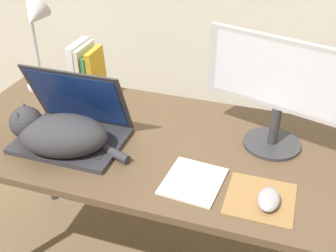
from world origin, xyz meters
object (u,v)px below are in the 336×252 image
external_monitor (281,87)px  book_row (87,72)px  desk_lamp (36,31)px  notepad (193,181)px  laptop (73,127)px  cat (58,133)px  computer_mouse (269,199)px

external_monitor → book_row: bearing=170.7°
desk_lamp → notepad: (0.81, -0.41, -0.28)m
external_monitor → notepad: (-0.22, -0.29, -0.23)m
laptop → desk_lamp: bearing=135.9°
laptop → book_row: size_ratio=1.58×
external_monitor → cat: bearing=-158.9°
book_row → notepad: size_ratio=1.13×
external_monitor → desk_lamp: 1.03m
cat → desk_lamp: 0.54m
computer_mouse → cat: bearing=176.4°
laptop → computer_mouse: 0.75m
computer_mouse → desk_lamp: size_ratio=0.26×
laptop → book_row: laptop is taller
external_monitor → notepad: external_monitor is taller
computer_mouse → external_monitor: bearing=94.5°
cat → notepad: bearing=-2.1°
book_row → external_monitor: bearing=-9.3°
book_row → laptop: bearing=-72.1°
notepad → cat: bearing=177.9°
external_monitor → book_row: (-0.81, 0.13, -0.12)m
book_row → desk_lamp: (-0.21, -0.02, 0.16)m
laptop → desk_lamp: size_ratio=0.92×
desk_lamp → laptop: bearing=-44.1°
cat → computer_mouse: size_ratio=4.02×
external_monitor → computer_mouse: size_ratio=4.84×
external_monitor → desk_lamp: size_ratio=1.27×
cat → computer_mouse: 0.75m
external_monitor → notepad: 0.43m
desk_lamp → notepad: bearing=-26.9°
laptop → notepad: laptop is taller
computer_mouse → book_row: 0.96m
cat → external_monitor: size_ratio=0.83×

